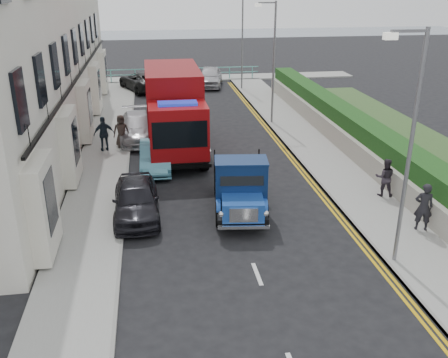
# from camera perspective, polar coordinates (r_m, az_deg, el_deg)

# --- Properties ---
(ground) EXTENTS (120.00, 120.00, 0.00)m
(ground) POSITION_cam_1_polar(r_m,az_deg,el_deg) (16.76, 2.37, -7.14)
(ground) COLOR black
(ground) RESTS_ON ground
(pavement_west) EXTENTS (2.40, 38.00, 0.12)m
(pavement_west) POSITION_cam_1_polar(r_m,az_deg,el_deg) (24.84, -13.48, 2.34)
(pavement_west) COLOR gray
(pavement_west) RESTS_ON ground
(pavement_east) EXTENTS (2.60, 38.00, 0.12)m
(pavement_east) POSITION_cam_1_polar(r_m,az_deg,el_deg) (26.04, 10.19, 3.52)
(pavement_east) COLOR gray
(pavement_east) RESTS_ON ground
(promenade) EXTENTS (30.00, 2.50, 0.12)m
(promenade) POSITION_cam_1_polar(r_m,az_deg,el_deg) (44.21, -4.77, 11.36)
(promenade) COLOR gray
(promenade) RESTS_ON ground
(sea_plane) EXTENTS (120.00, 120.00, 0.00)m
(sea_plane) POSITION_cam_1_polar(r_m,az_deg,el_deg) (74.87, -6.52, 15.59)
(sea_plane) COLOR slate
(sea_plane) RESTS_ON ground
(terrace_west) EXTENTS (6.31, 30.20, 14.25)m
(terrace_west) POSITION_cam_1_polar(r_m,az_deg,el_deg) (28.18, -23.34, 18.31)
(terrace_west) COLOR silver
(terrace_west) RESTS_ON ground
(garden_east) EXTENTS (1.45, 28.00, 1.75)m
(garden_east) POSITION_cam_1_polar(r_m,az_deg,el_deg) (26.46, 14.26, 5.38)
(garden_east) COLOR #B2AD9E
(garden_east) RESTS_ON ground
(seafront_railing) EXTENTS (13.00, 0.08, 1.11)m
(seafront_railing) POSITION_cam_1_polar(r_m,az_deg,el_deg) (43.33, -4.71, 11.85)
(seafront_railing) COLOR #59B2A5
(seafront_railing) RESTS_ON ground
(lamp_near) EXTENTS (1.23, 0.18, 7.00)m
(lamp_near) POSITION_cam_1_polar(r_m,az_deg,el_deg) (14.82, 20.25, 4.32)
(lamp_near) COLOR slate
(lamp_near) RESTS_ON ground
(lamp_mid) EXTENTS (1.23, 0.18, 7.00)m
(lamp_mid) POSITION_cam_1_polar(r_m,az_deg,el_deg) (29.52, 5.50, 13.79)
(lamp_mid) COLOR slate
(lamp_mid) RESTS_ON ground
(lamp_far) EXTENTS (1.23, 0.18, 7.00)m
(lamp_far) POSITION_cam_1_polar(r_m,az_deg,el_deg) (39.23, 1.93, 15.89)
(lamp_far) COLOR slate
(lamp_far) RESTS_ON ground
(bedford_lorry) EXTENTS (2.34, 4.82, 2.20)m
(bedford_lorry) POSITION_cam_1_polar(r_m,az_deg,el_deg) (18.07, 1.90, -1.29)
(bedford_lorry) COLOR black
(bedford_lorry) RESTS_ON ground
(red_lorry) EXTENTS (2.68, 7.71, 4.03)m
(red_lorry) POSITION_cam_1_polar(r_m,az_deg,el_deg) (25.07, -5.74, 8.00)
(red_lorry) COLOR black
(red_lorry) RESTS_ON ground
(parked_car_front) EXTENTS (1.71, 4.08, 1.38)m
(parked_car_front) POSITION_cam_1_polar(r_m,az_deg,el_deg) (18.42, -10.03, -2.28)
(parked_car_front) COLOR black
(parked_car_front) RESTS_ON ground
(parked_car_mid) EXTENTS (1.38, 3.84, 1.26)m
(parked_car_mid) POSITION_cam_1_polar(r_m,az_deg,el_deg) (22.94, -7.87, 2.62)
(parked_car_mid) COLOR #549BB4
(parked_car_mid) RESTS_ON ground
(parked_car_rear) EXTENTS (2.12, 4.86, 1.39)m
(parked_car_rear) POSITION_cam_1_polar(r_m,az_deg,el_deg) (27.41, -9.81, 5.87)
(parked_car_rear) COLOR #B9B9BE
(parked_car_rear) RESTS_ON ground
(seafront_car_left) EXTENTS (4.19, 5.63, 1.42)m
(seafront_car_left) POSITION_cam_1_polar(r_m,az_deg,el_deg) (40.05, -9.35, 10.99)
(seafront_car_left) COLOR black
(seafront_car_left) RESTS_ON ground
(seafront_car_right) EXTENTS (2.63, 4.79, 1.54)m
(seafront_car_right) POSITION_cam_1_polar(r_m,az_deg,el_deg) (41.03, -1.60, 11.61)
(seafront_car_right) COLOR #B4B3B8
(seafront_car_right) RESTS_ON ground
(pedestrian_east_near) EXTENTS (0.72, 0.58, 1.70)m
(pedestrian_east_near) POSITION_cam_1_polar(r_m,az_deg,el_deg) (18.18, 21.86, -2.98)
(pedestrian_east_near) COLOR black
(pedestrian_east_near) RESTS_ON pavement_east
(pedestrian_east_far) EXTENTS (0.89, 0.78, 1.54)m
(pedestrian_east_far) POSITION_cam_1_polar(r_m,az_deg,el_deg) (20.57, 17.91, 0.19)
(pedestrian_east_far) COLOR #2F2831
(pedestrian_east_far) RESTS_ON pavement_east
(pedestrian_west_near) EXTENTS (1.09, 0.64, 1.73)m
(pedestrian_west_near) POSITION_cam_1_polar(r_m,az_deg,el_deg) (25.50, -13.55, 5.04)
(pedestrian_west_near) COLOR #1A2530
(pedestrian_west_near) RESTS_ON pavement_west
(pedestrian_west_far) EXTENTS (0.83, 0.55, 1.66)m
(pedestrian_west_far) POSITION_cam_1_polar(r_m,az_deg,el_deg) (25.92, -11.66, 5.39)
(pedestrian_west_far) COLOR #362C27
(pedestrian_west_far) RESTS_ON pavement_west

